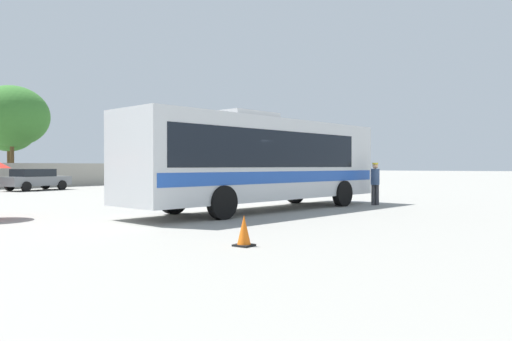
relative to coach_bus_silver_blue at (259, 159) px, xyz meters
The scene contains 7 objects.
ground_plane 10.24m from the coach_bus_silver_blue, 91.17° to the left, with size 300.00×300.00×0.00m, color gray.
coach_bus_silver_blue is the anchor object (origin of this frame).
attendant_by_bus_door 5.51m from the coach_bus_silver_blue, 28.02° to the right, with size 0.44×0.44×1.77m.
parked_car_rightmost_grey 20.87m from the coach_bus_silver_blue, 81.03° to the left, with size 4.45×2.27×1.43m.
roadside_tree_midright 30.48m from the coach_bus_silver_blue, 77.76° to the left, with size 5.95×5.95×8.29m.
roadside_tree_right 31.88m from the coach_bus_silver_blue, 77.43° to the left, with size 4.36×4.36×6.59m.
traffic_cone_on_apron 8.10m from the coach_bus_silver_blue, 147.25° to the right, with size 0.36×0.36×0.64m.
Camera 1 is at (-14.38, -10.29, 1.64)m, focal length 34.03 mm.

